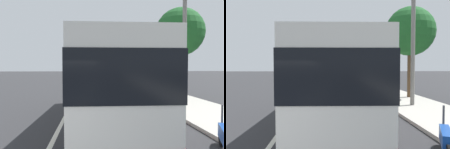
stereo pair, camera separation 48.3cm
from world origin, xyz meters
The scene contains 8 objects.
sidewalk_curb centered at (10.00, -6.97, 0.07)m, with size 110.00×3.60×0.14m, color #B2ADA3.
lane_divider_line centered at (10.00, 0.00, 0.00)m, with size 110.00×0.16×0.01m, color silver.
coach_bus centered at (7.54, -2.07, 1.83)m, with size 10.47×2.83×3.22m.
car_side_street centered at (45.56, 2.14, 0.68)m, with size 4.18×1.86×1.43m.
car_far_distant centered at (36.10, -1.63, 0.74)m, with size 3.99×1.96×1.55m.
car_oncoming centered at (53.01, 2.16, 0.74)m, with size 4.72×1.93×1.56m.
roadside_tree_mid_block centered at (13.50, -7.76, 4.89)m, with size 3.53×3.53×6.68m.
utility_pole centered at (10.27, -6.65, 3.86)m, with size 0.24×0.24×7.71m, color slate.
Camera 1 is at (-1.77, -1.18, 2.35)m, focal length 34.45 mm.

